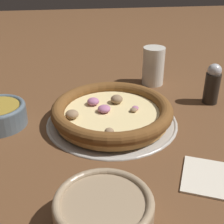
# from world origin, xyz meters

# --- Properties ---
(ground_plane) EXTENTS (3.00, 3.00, 0.00)m
(ground_plane) POSITION_xyz_m (0.00, 0.00, 0.00)
(ground_plane) COLOR brown
(pizza_tray) EXTENTS (0.32, 0.32, 0.01)m
(pizza_tray) POSITION_xyz_m (0.00, 0.00, 0.00)
(pizza_tray) COLOR #B7B2A8
(pizza_tray) RESTS_ON ground_plane
(pizza) EXTENTS (0.29, 0.29, 0.04)m
(pizza) POSITION_xyz_m (-0.00, 0.00, 0.03)
(pizza) COLOR tan
(pizza) RESTS_ON pizza_tray
(bowl_far) EXTENTS (0.15, 0.15, 0.06)m
(bowl_far) POSITION_xyz_m (-0.05, -0.32, 0.03)
(bowl_far) COLOR #9E8466
(bowl_far) RESTS_ON ground_plane
(drinking_cup) EXTENTS (0.07, 0.07, 0.11)m
(drinking_cup) POSITION_xyz_m (0.15, 0.22, 0.06)
(drinking_cup) COLOR silver
(drinking_cup) RESTS_ON ground_plane
(pepper_shaker) EXTENTS (0.04, 0.04, 0.11)m
(pepper_shaker) POSITION_xyz_m (0.28, 0.07, 0.05)
(pepper_shaker) COLOR black
(pepper_shaker) RESTS_ON ground_plane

